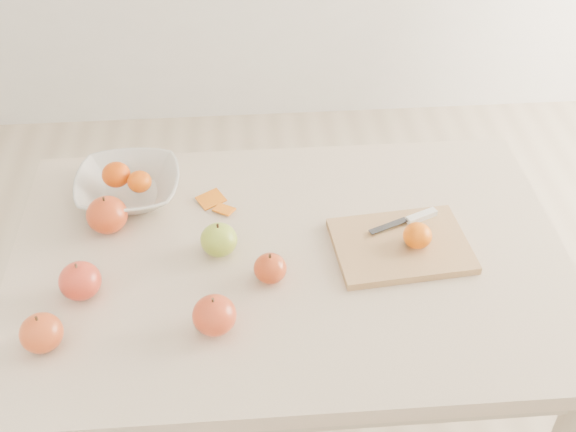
{
  "coord_description": "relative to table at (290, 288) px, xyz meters",
  "views": [
    {
      "loc": [
        -0.09,
        -1.12,
        1.82
      ],
      "look_at": [
        0.0,
        0.05,
        0.82
      ],
      "focal_mm": 45.0,
      "sensor_mm": 36.0,
      "label": 1
    }
  ],
  "objects": [
    {
      "name": "table",
      "position": [
        0.0,
        0.0,
        0.0
      ],
      "size": [
        1.2,
        0.8,
        0.75
      ],
      "color": "beige",
      "rests_on": "ground"
    },
    {
      "name": "cutting_board",
      "position": [
        0.24,
        0.0,
        0.11
      ],
      "size": [
        0.31,
        0.24,
        0.02
      ],
      "primitive_type": "cube",
      "rotation": [
        0.0,
        0.0,
        0.09
      ],
      "color": "tan",
      "rests_on": "table"
    },
    {
      "name": "board_tangerine",
      "position": [
        0.27,
        -0.01,
        0.14
      ],
      "size": [
        0.06,
        0.06,
        0.05
      ],
      "primitive_type": "ellipsoid",
      "color": "#DB5E07",
      "rests_on": "cutting_board"
    },
    {
      "name": "fruit_bowl",
      "position": [
        -0.36,
        0.23,
        0.13
      ],
      "size": [
        0.24,
        0.24,
        0.06
      ],
      "primitive_type": "imported",
      "color": "silver",
      "rests_on": "table"
    },
    {
      "name": "bowl_tangerine_near",
      "position": [
        -0.39,
        0.24,
        0.16
      ],
      "size": [
        0.07,
        0.07,
        0.06
      ],
      "primitive_type": "ellipsoid",
      "color": "#CD4507",
      "rests_on": "fruit_bowl"
    },
    {
      "name": "bowl_tangerine_far",
      "position": [
        -0.33,
        0.21,
        0.15
      ],
      "size": [
        0.06,
        0.06,
        0.05
      ],
      "primitive_type": "ellipsoid",
      "color": "#CF4707",
      "rests_on": "fruit_bowl"
    },
    {
      "name": "orange_peel_a",
      "position": [
        -0.17,
        0.2,
        0.1
      ],
      "size": [
        0.07,
        0.07,
        0.01
      ],
      "primitive_type": "cube",
      "rotation": [
        0.21,
        0.0,
        0.58
      ],
      "color": "orange",
      "rests_on": "table"
    },
    {
      "name": "orange_peel_b",
      "position": [
        -0.14,
        0.16,
        0.1
      ],
      "size": [
        0.06,
        0.05,
        0.01
      ],
      "primitive_type": "cube",
      "rotation": [
        -0.14,
        0.0,
        -0.53
      ],
      "color": "orange",
      "rests_on": "table"
    },
    {
      "name": "paring_knife",
      "position": [
        0.29,
        0.07,
        0.12
      ],
      "size": [
        0.16,
        0.08,
        0.01
      ],
      "color": "white",
      "rests_on": "cutting_board"
    },
    {
      "name": "apple_green",
      "position": [
        -0.15,
        0.02,
        0.13
      ],
      "size": [
        0.08,
        0.08,
        0.07
      ],
      "primitive_type": "ellipsoid",
      "color": "#669A1C",
      "rests_on": "table"
    },
    {
      "name": "apple_red_e",
      "position": [
        -0.05,
        -0.07,
        0.13
      ],
      "size": [
        0.07,
        0.07,
        0.06
      ],
      "primitive_type": "ellipsoid",
      "color": "maroon",
      "rests_on": "table"
    },
    {
      "name": "apple_red_c",
      "position": [
        -0.16,
        -0.19,
        0.14
      ],
      "size": [
        0.09,
        0.09,
        0.08
      ],
      "primitive_type": "ellipsoid",
      "color": "maroon",
      "rests_on": "table"
    },
    {
      "name": "apple_red_d",
      "position": [
        -0.48,
        -0.21,
        0.14
      ],
      "size": [
        0.08,
        0.08,
        0.07
      ],
      "primitive_type": "ellipsoid",
      "color": "#A72612",
      "rests_on": "table"
    },
    {
      "name": "apple_red_b",
      "position": [
        -0.43,
        -0.08,
        0.14
      ],
      "size": [
        0.08,
        0.08,
        0.08
      ],
      "primitive_type": "ellipsoid",
      "color": "maroon",
      "rests_on": "table"
    },
    {
      "name": "apple_red_a",
      "position": [
        -0.4,
        0.12,
        0.14
      ],
      "size": [
        0.09,
        0.09,
        0.08
      ],
      "primitive_type": "ellipsoid",
      "color": "maroon",
      "rests_on": "table"
    }
  ]
}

